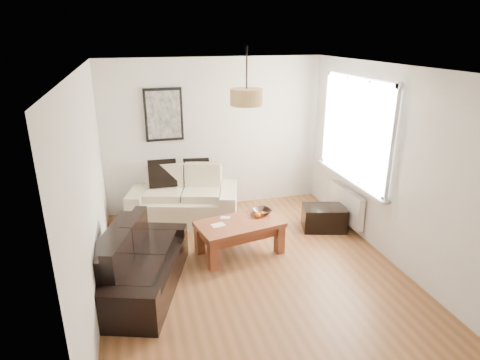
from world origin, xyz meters
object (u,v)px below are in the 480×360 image
object	(u,v)px
ottoman	(324,218)
sofa_leather	(140,262)
loveseat_cream	(184,195)
coffee_table	(240,238)

from	to	relation	value
ottoman	sofa_leather	bearing A→B (deg)	-163.06
sofa_leather	ottoman	world-z (taller)	sofa_leather
loveseat_cream	coffee_table	bearing A→B (deg)	-49.67
coffee_table	ottoman	distance (m)	1.54
loveseat_cream	coffee_table	distance (m)	1.47
coffee_table	ottoman	world-z (taller)	coffee_table
sofa_leather	ottoman	xyz separation A→B (m)	(2.88, 0.88, -0.18)
loveseat_cream	sofa_leather	distance (m)	2.00
loveseat_cream	sofa_leather	bearing A→B (deg)	-96.91
coffee_table	sofa_leather	bearing A→B (deg)	-159.66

